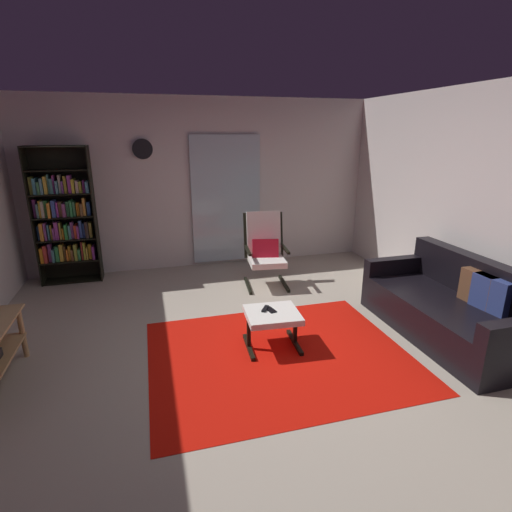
% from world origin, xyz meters
% --- Properties ---
extents(ground_plane, '(7.02, 7.02, 0.00)m').
position_xyz_m(ground_plane, '(0.00, 0.00, 0.00)').
color(ground_plane, '#AC9F8E').
extents(wall_back, '(5.60, 0.06, 2.60)m').
position_xyz_m(wall_back, '(0.00, 2.90, 1.30)').
color(wall_back, beige).
rests_on(wall_back, ground).
extents(wall_right, '(0.06, 6.00, 2.60)m').
position_xyz_m(wall_right, '(2.70, 0.00, 1.30)').
color(wall_right, beige).
rests_on(wall_right, ground).
extents(glass_door_panel, '(1.10, 0.01, 2.00)m').
position_xyz_m(glass_door_panel, '(0.35, 2.83, 1.05)').
color(glass_door_panel, silver).
extents(area_rug, '(2.48, 2.02, 0.01)m').
position_xyz_m(area_rug, '(0.26, -0.11, 0.00)').
color(area_rug, red).
rests_on(area_rug, ground).
extents(bookshelf_near_tv, '(0.81, 0.30, 1.91)m').
position_xyz_m(bookshelf_near_tv, '(-2.01, 2.64, 0.93)').
color(bookshelf_near_tv, black).
rests_on(bookshelf_near_tv, ground).
extents(leather_sofa, '(0.89, 1.90, 0.82)m').
position_xyz_m(leather_sofa, '(2.15, -0.20, 0.30)').
color(leather_sofa, black).
rests_on(leather_sofa, ground).
extents(lounge_armchair, '(0.63, 0.71, 1.02)m').
position_xyz_m(lounge_armchair, '(0.68, 1.78, 0.53)').
color(lounge_armchair, black).
rests_on(lounge_armchair, ground).
extents(ottoman, '(0.55, 0.51, 0.38)m').
position_xyz_m(ottoman, '(0.24, 0.06, 0.32)').
color(ottoman, white).
rests_on(ottoman, ground).
extents(tv_remote, '(0.11, 0.14, 0.02)m').
position_xyz_m(tv_remote, '(0.19, 0.13, 0.39)').
color(tv_remote, black).
rests_on(tv_remote, ottoman).
extents(cell_phone, '(0.10, 0.15, 0.01)m').
position_xyz_m(cell_phone, '(0.23, 0.10, 0.39)').
color(cell_phone, black).
rests_on(cell_phone, ottoman).
extents(wall_clock, '(0.29, 0.03, 0.29)m').
position_xyz_m(wall_clock, '(-0.88, 2.82, 1.85)').
color(wall_clock, silver).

